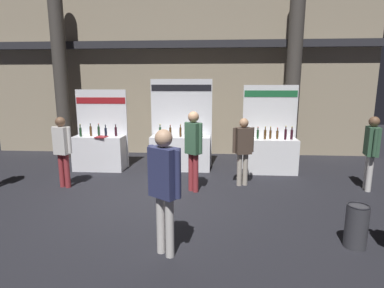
# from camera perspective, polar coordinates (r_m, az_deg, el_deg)

# --- Properties ---
(ground_plane) EXTENTS (26.58, 26.58, 0.00)m
(ground_plane) POSITION_cam_1_polar(r_m,az_deg,el_deg) (6.55, -7.46, -10.59)
(ground_plane) COLOR black
(hall_colonnade) EXTENTS (13.29, 1.23, 6.77)m
(hall_colonnade) POSITION_cam_1_polar(r_m,az_deg,el_deg) (10.68, -2.89, 16.10)
(hall_colonnade) COLOR gray
(hall_colonnade) RESTS_ON ground_plane
(exhibitor_booth_0) EXTENTS (1.48, 0.72, 2.28)m
(exhibitor_booth_0) POSITION_cam_1_polar(r_m,az_deg,el_deg) (9.09, -16.96, -0.96)
(exhibitor_booth_0) COLOR white
(exhibitor_booth_0) RESTS_ON ground_plane
(exhibitor_booth_1) EXTENTS (1.78, 0.66, 2.58)m
(exhibitor_booth_1) POSITION_cam_1_polar(r_m,az_deg,el_deg) (8.71, -2.15, -0.79)
(exhibitor_booth_1) COLOR white
(exhibitor_booth_1) RESTS_ON ground_plane
(exhibitor_booth_2) EXTENTS (1.50, 0.66, 2.41)m
(exhibitor_booth_2) POSITION_cam_1_polar(r_m,az_deg,el_deg) (8.68, 14.48, -1.34)
(exhibitor_booth_2) COLOR white
(exhibitor_booth_2) RESTS_ON ground_plane
(trash_bin) EXTENTS (0.32, 0.32, 0.67)m
(trash_bin) POSITION_cam_1_polar(r_m,az_deg,el_deg) (5.28, 28.60, -13.43)
(trash_bin) COLOR #38383D
(trash_bin) RESTS_ON ground_plane
(visitor_0) EXTENTS (0.32, 0.57, 1.72)m
(visitor_0) POSITION_cam_1_polar(r_m,az_deg,el_deg) (7.97, 30.74, -0.43)
(visitor_0) COLOR silver
(visitor_0) RESTS_ON ground_plane
(visitor_1) EXTENTS (0.49, 0.32, 1.69)m
(visitor_1) POSITION_cam_1_polar(r_m,az_deg,el_deg) (7.69, -23.27, -0.40)
(visitor_1) COLOR maroon
(visitor_1) RESTS_ON ground_plane
(visitor_3) EXTENTS (0.51, 0.34, 1.64)m
(visitor_3) POSITION_cam_1_polar(r_m,az_deg,el_deg) (7.31, 9.63, -0.36)
(visitor_3) COLOR #ADA393
(visitor_3) RESTS_ON ground_plane
(visitor_4) EXTENTS (0.41, 0.38, 1.84)m
(visitor_4) POSITION_cam_1_polar(r_m,az_deg,el_deg) (6.77, 0.27, -0.09)
(visitor_4) COLOR maroon
(visitor_4) RESTS_ON ground_plane
(visitor_5) EXTENTS (0.49, 0.43, 1.83)m
(visitor_5) POSITION_cam_1_polar(r_m,az_deg,el_deg) (4.21, -5.23, -6.95)
(visitor_5) COLOR silver
(visitor_5) RESTS_ON ground_plane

